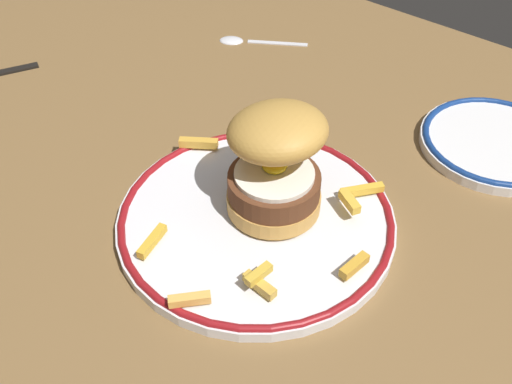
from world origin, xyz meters
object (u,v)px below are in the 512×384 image
at_px(dinner_plate, 256,219).
at_px(burger, 276,160).
at_px(side_plate, 495,142).
at_px(spoon, 241,39).

bearing_deg(dinner_plate, burger, 82.32).
distance_m(dinner_plate, side_plate, 0.31).
height_order(dinner_plate, burger, burger).
relative_size(dinner_plate, spoon, 2.36).
xyz_separation_m(dinner_plate, side_plate, (0.14, 0.28, -0.00)).
bearing_deg(dinner_plate, side_plate, 63.97).
bearing_deg(spoon, side_plate, -0.21).
bearing_deg(side_plate, burger, -117.68).
distance_m(burger, spoon, 0.37).
relative_size(side_plate, spoon, 1.45).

